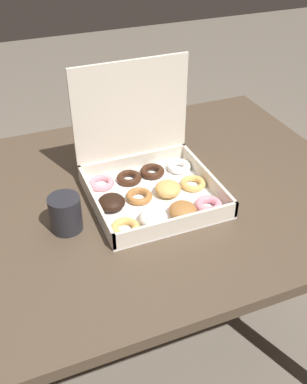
# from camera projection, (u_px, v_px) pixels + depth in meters

# --- Properties ---
(ground_plane) EXTENTS (8.00, 8.00, 0.00)m
(ground_plane) POSITION_uv_depth(u_px,v_px,m) (131.00, 363.00, 1.63)
(ground_plane) COLOR #6B6054
(dining_table) EXTENTS (1.28, 0.88, 0.76)m
(dining_table) POSITION_uv_depth(u_px,v_px,m) (124.00, 224.00, 1.24)
(dining_table) COLOR #4C3D2D
(dining_table) RESTS_ON ground_plane
(donut_box) EXTENTS (0.32, 0.32, 0.32)m
(donut_box) POSITION_uv_depth(u_px,v_px,m) (149.00, 176.00, 1.17)
(donut_box) COLOR white
(donut_box) RESTS_ON dining_table
(coffee_mug) EXTENTS (0.08, 0.08, 0.09)m
(coffee_mug) POSITION_uv_depth(u_px,v_px,m) (65.00, 213.00, 1.05)
(coffee_mug) COLOR #232328
(coffee_mug) RESTS_ON dining_table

